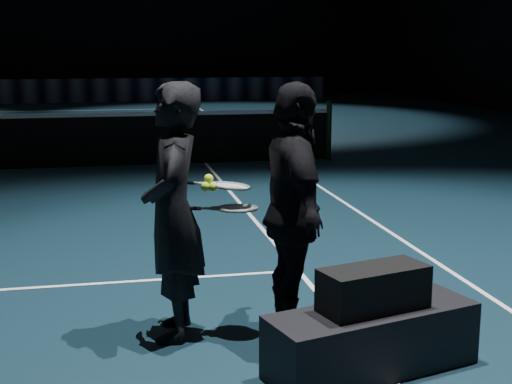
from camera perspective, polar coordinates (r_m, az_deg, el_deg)
net_post_right at (r=13.24m, az=5.84°, el=4.92°), size 0.10×0.10×1.10m
sponsor_backdrop at (r=28.20m, az=-16.76°, el=7.73°), size 22.00×0.15×0.90m
player_bench at (r=4.71m, az=9.25°, el=-11.62°), size 1.46×0.81×0.42m
racket_bag at (r=4.58m, az=9.39°, el=-7.62°), size 0.75×0.47×0.28m
bag_signature at (r=4.45m, az=10.09°, el=-8.23°), size 0.31×0.09×0.09m
player_a at (r=5.02m, az=-6.65°, el=-1.64°), size 0.53×0.72×1.82m
player_b at (r=5.01m, az=3.08°, el=-1.62°), size 0.45×1.07×1.82m
racket_lower at (r=4.99m, az=-1.51°, el=-1.31°), size 0.71×0.35×0.03m
racket_upper at (r=5.00m, az=-2.08°, el=0.48°), size 0.70×0.30×0.10m
tennis_balls at (r=4.97m, az=-3.77°, el=0.62°), size 0.12×0.10×0.12m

